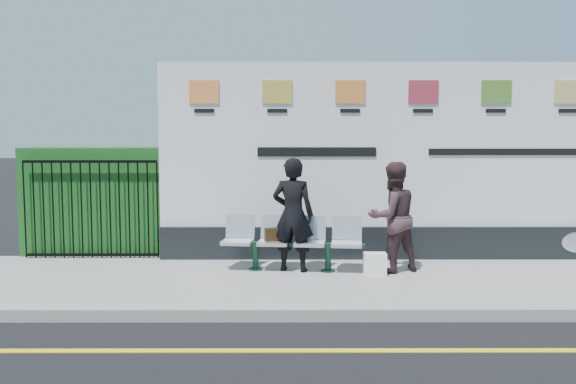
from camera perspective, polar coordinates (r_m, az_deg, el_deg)
The scene contains 12 objects.
ground at distance 6.52m, azimuth 14.12°, elevation -13.54°, with size 80.00×80.00×0.00m, color black.
pavement at distance 8.85m, azimuth 10.12°, elevation -7.91°, with size 14.00×3.00×0.12m, color gray.
kerb at distance 7.42m, azimuth 12.21°, elevation -10.53°, with size 14.00×0.18×0.14m, color gray.
yellow_line at distance 6.51m, azimuth 14.12°, elevation -13.51°, with size 14.00×0.10×0.01m, color yellow.
billboard at distance 10.05m, azimuth 11.70°, elevation 1.54°, with size 8.00×0.30×3.00m.
hedge at distance 10.75m, azimuth -16.42°, elevation -0.72°, with size 2.35×0.70×1.70m, color #174E19.
railing at distance 10.34m, azimuth -17.10°, elevation -1.43°, with size 2.05×0.06×1.54m, color black, non-canonical shape.
bench at distance 9.09m, azimuth 0.32°, elevation -5.70°, with size 1.97×0.52×0.42m, color silver, non-canonical shape.
woman_left at distance 8.98m, azimuth 0.44°, elevation -2.02°, with size 0.59×0.38×1.60m, color black.
woman_right at distance 9.08m, azimuth 9.28°, elevation -2.20°, with size 0.75×0.58×1.54m, color #3B2729.
handbag_brown at distance 9.07m, azimuth -1.30°, elevation -3.78°, with size 0.24×0.10×0.19m, color black.
carrier_bag_white at distance 8.93m, azimuth 7.73°, elevation -6.35°, with size 0.31×0.18×0.31m, color white.
Camera 1 is at (-1.56, -5.96, 2.13)m, focal length 40.00 mm.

